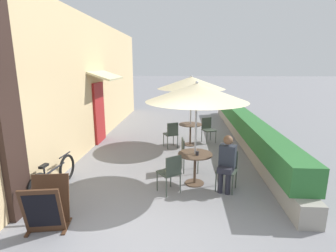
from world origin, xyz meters
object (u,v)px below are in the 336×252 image
object	(u,v)px
patio_umbrella_near	(197,92)
cafe_chair_near_right	(187,152)
cafe_chair_near_back	(171,171)
menu_board	(47,205)
seated_patron_near_left	(227,161)
patio_umbrella_mid	(191,83)
cafe_chair_mid_right	(171,133)
patio_table_mid	(190,130)
patio_table_near	(195,162)
cafe_chair_near_left	(228,167)
coffee_cup_near	(197,153)
cafe_chair_mid_left	(208,128)

from	to	relation	value
patio_umbrella_near	cafe_chair_near_right	world-z (taller)	patio_umbrella_near
cafe_chair_near_back	menu_board	world-z (taller)	cafe_chair_near_back
patio_umbrella_near	seated_patron_near_left	xyz separation A→B (m)	(0.66, -0.31, -1.44)
menu_board	patio_umbrella_near	bearing A→B (deg)	26.96
cafe_chair_near_right	menu_board	world-z (taller)	cafe_chair_near_right
cafe_chair_near_back	patio_umbrella_mid	distance (m)	3.92
cafe_chair_near_back	cafe_chair_mid_right	distance (m)	3.16
patio_table_mid	cafe_chair_mid_right	xyz separation A→B (m)	(-0.63, -0.38, -0.02)
cafe_chair_mid_right	cafe_chair_near_right	bearing A→B (deg)	-101.01
seated_patron_near_left	cafe_chair_near_right	distance (m)	1.34
patio_table_near	patio_umbrella_mid	distance (m)	3.42
cafe_chair_near_left	seated_patron_near_left	xyz separation A→B (m)	(-0.04, -0.10, 0.17)
cafe_chair_near_right	cafe_chair_near_back	size ratio (longest dim) A/B	1.00
cafe_chair_near_back	patio_table_mid	world-z (taller)	cafe_chair_near_back
patio_umbrella_near	seated_patron_near_left	bearing A→B (deg)	-24.95
patio_umbrella_mid	menu_board	bearing A→B (deg)	-116.87
coffee_cup_near	cafe_chair_mid_left	size ratio (longest dim) A/B	0.10
cafe_chair_near_left	cafe_chair_near_back	world-z (taller)	same
cafe_chair_near_left	seated_patron_near_left	size ratio (longest dim) A/B	0.70
patio_table_mid	patio_umbrella_mid	bearing A→B (deg)	0.00
cafe_chair_mid_right	cafe_chair_mid_left	bearing A→B (deg)	5.96
coffee_cup_near	patio_table_mid	bearing A→B (deg)	91.58
cafe_chair_near_left	patio_table_mid	distance (m)	3.32
seated_patron_near_left	menu_board	world-z (taller)	seated_patron_near_left
cafe_chair_near_back	menu_board	size ratio (longest dim) A/B	1.02
patio_table_near	seated_patron_near_left	distance (m)	0.75
patio_table_near	cafe_chair_mid_left	world-z (taller)	cafe_chair_mid_left
patio_table_mid	menu_board	xyz separation A→B (m)	(-2.48, -4.90, -0.11)
patio_table_mid	patio_umbrella_mid	xyz separation A→B (m)	(0.00, 0.00, 1.59)
patio_table_near	cafe_chair_mid_right	world-z (taller)	cafe_chair_mid_right
patio_table_near	cafe_chair_mid_right	distance (m)	2.73
patio_umbrella_near	menu_board	xyz separation A→B (m)	(-2.53, -1.87, -1.70)
patio_umbrella_near	menu_board	world-z (taller)	patio_umbrella_near
menu_board	cafe_chair_mid_right	bearing A→B (deg)	58.18
cafe_chair_mid_left	cafe_chair_mid_right	bearing A→B (deg)	5.96
patio_umbrella_near	patio_umbrella_mid	size ratio (longest dim) A/B	1.00
cafe_chair_near_left	seated_patron_near_left	world-z (taller)	seated_patron_near_left
cafe_chair_mid_left	menu_board	size ratio (longest dim) A/B	1.02
cafe_chair_near_back	menu_board	bearing A→B (deg)	176.41
cafe_chair_mid_right	menu_board	xyz separation A→B (m)	(-1.86, -4.52, -0.09)
patio_umbrella_near	seated_patron_near_left	world-z (taller)	patio_umbrella_near
patio_umbrella_near	patio_table_mid	world-z (taller)	patio_umbrella_near
cafe_chair_near_right	cafe_chair_mid_left	bearing A→B (deg)	156.53
patio_table_near	patio_table_mid	distance (m)	3.03
seated_patron_near_left	patio_umbrella_mid	world-z (taller)	patio_umbrella_mid
seated_patron_near_left	patio_umbrella_mid	distance (m)	3.71
patio_umbrella_near	cafe_chair_near_left	world-z (taller)	patio_umbrella_near
menu_board	cafe_chair_near_right	bearing A→B (deg)	38.17
patio_table_near	cafe_chair_near_left	distance (m)	0.74
cafe_chair_near_back	patio_umbrella_mid	xyz separation A→B (m)	(0.49, 3.54, 1.61)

